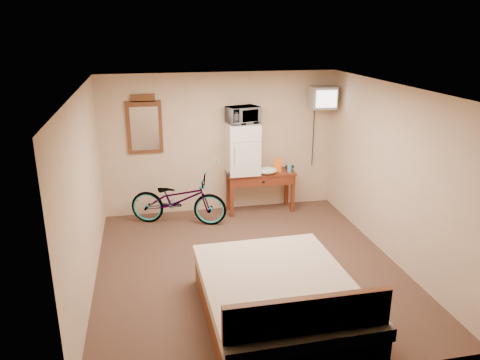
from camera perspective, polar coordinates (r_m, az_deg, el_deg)
The scene contains 13 objects.
room at distance 6.24m, azimuth 1.10°, elevation -0.42°, with size 4.60×4.64×2.50m.
desk at distance 8.44m, azimuth 2.55°, elevation 0.09°, with size 1.24×0.52×0.75m.
mini_fridge at distance 8.24m, azimuth 0.33°, elevation 3.87°, with size 0.55×0.54×0.90m.
microwave at distance 8.11m, azimuth 0.34°, elevation 7.94°, with size 0.53×0.36×0.29m, color white.
snack_bag at distance 8.41m, azimuth 4.63°, elevation 1.85°, with size 0.13×0.07×0.26m, color orange.
blue_cup at distance 8.44m, azimuth 6.04°, elevation 1.41°, with size 0.07×0.07×0.13m, color #41B3DD.
cloth_cream at distance 8.30m, azimuth 3.30°, elevation 1.15°, with size 0.38×0.29×0.12m, color beige.
cloth_dark_a at distance 8.15m, azimuth -0.83°, elevation 0.76°, with size 0.24×0.18×0.09m, color black.
cloth_dark_b at distance 8.63m, azimuth 6.08°, elevation 1.62°, with size 0.17×0.14×0.08m, color black.
crt_television at distance 8.46m, azimuth 10.02°, elevation 9.88°, with size 0.46×0.57×0.38m.
wall_mirror at distance 8.19m, azimuth -11.57°, elevation 6.56°, with size 0.60×0.04×1.02m.
bicycle at distance 8.04m, azimuth -7.52°, elevation -2.38°, with size 0.58×1.65×0.87m, color black.
bed at distance 5.47m, azimuth 4.87°, elevation -14.53°, with size 1.70×2.23×0.90m.
Camera 1 is at (-1.32, -5.76, 3.25)m, focal length 35.00 mm.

